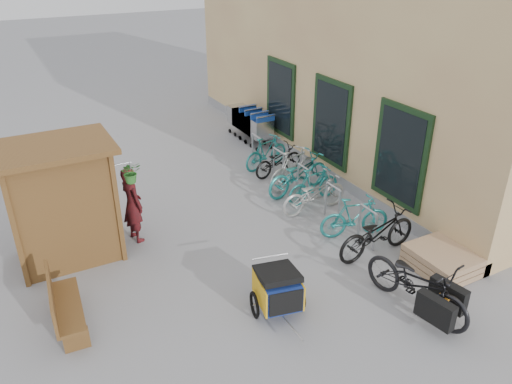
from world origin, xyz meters
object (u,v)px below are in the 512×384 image
person_kiosk (132,204)px  bike_4 (298,174)px  child_trailer (278,288)px  pallet_stack (442,261)px  cargo_bike (418,284)px  bike_6 (278,160)px  bike_7 (266,152)px  bench (62,305)px  bike_1 (355,217)px  shopping_carts (249,121)px  bike_0 (377,233)px  bike_5 (293,168)px  bike_3 (314,185)px  bike_2 (314,194)px  kiosk (55,188)px

person_kiosk → bike_4: (4.24, 0.25, -0.33)m
child_trailer → bike_4: bearing=64.9°
pallet_stack → cargo_bike: (-1.29, -0.63, 0.32)m
person_kiosk → bike_6: bearing=-85.9°
bike_7 → bench: bearing=110.0°
bike_1 → bike_7: 4.08m
person_kiosk → bike_7: person_kiosk is taller
child_trailer → shopping_carts: bearing=77.4°
bench → person_kiosk: person_kiosk is taller
bench → shopping_carts: (6.68, 6.23, 0.18)m
shopping_carts → child_trailer: 8.24m
shopping_carts → bike_0: (-0.75, -6.94, -0.16)m
bench → bike_5: size_ratio=0.87×
child_trailer → bike_4: (2.77, 3.69, 0.02)m
child_trailer → bike_1: 3.01m
shopping_carts → bike_6: (-0.50, -2.64, -0.25)m
bike_1 → bike_3: size_ratio=1.03×
child_trailer → bike_6: child_trailer is taller
bike_0 → bike_5: (0.18, 3.44, 0.02)m
bench → bike_2: bench is taller
person_kiosk → shopping_carts: bearing=-64.1°
bench → bike_2: bearing=17.3°
cargo_bike → bike_4: cargo_bike is taller
child_trailer → bike_0: size_ratio=0.80×
bike_4 → bike_6: bearing=-15.8°
bike_2 → bike_5: bearing=-11.9°
child_trailer → bike_1: size_ratio=0.99×
cargo_bike → bike_6: (0.78, 5.96, -0.13)m
bike_2 → bike_5: bike_5 is taller
bike_0 → bike_6: bike_0 is taller
shopping_carts → person_kiosk: person_kiosk is taller
bench → person_kiosk: 2.84m
kiosk → bike_0: bearing=-27.2°
pallet_stack → child_trailer: 3.44m
bike_6 → person_kiosk: bearing=98.7°
bike_6 → bike_7: (-0.06, 0.55, 0.05)m
bench → bike_3: bench is taller
shopping_carts → bike_0: bearing=-96.2°
person_kiosk → bike_6: person_kiosk is taller
person_kiosk → bike_7: size_ratio=1.09×
person_kiosk → bike_7: (4.30, 1.97, -0.37)m
bike_4 → bike_7: 1.73m
bike_5 → bike_7: bike_5 is taller
child_trailer → bike_7: (2.83, 5.42, -0.03)m
bike_0 → child_trailer: bearing=99.8°
shopping_carts → bike_0: size_ratio=1.11×
bike_0 → bike_3: bike_0 is taller
bike_3 → bike_6: size_ratio=0.97×
bench → bike_7: size_ratio=0.99×
kiosk → cargo_bike: (4.99, -4.50, -1.02)m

